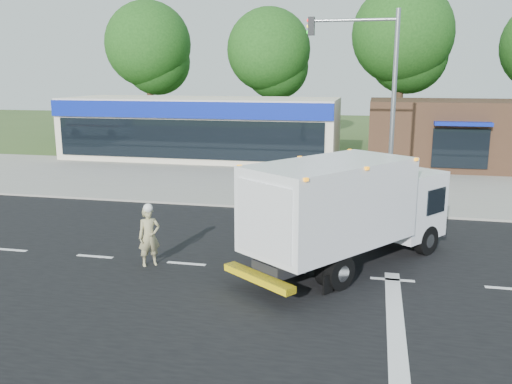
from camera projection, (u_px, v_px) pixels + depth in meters
ground at (285, 272)px, 15.59m from camera, size 120.00×120.00×0.00m
road_asphalt at (285, 272)px, 15.58m from camera, size 60.00×14.00×0.02m
sidewalk at (316, 204)px, 23.39m from camera, size 60.00×2.40×0.12m
parking_apron at (328, 180)px, 28.94m from camera, size 60.00×9.00×0.02m
lane_markings at (328, 293)px, 14.01m from camera, size 55.20×7.00×0.01m
ems_box_truck at (348, 205)px, 15.60m from camera, size 6.14×7.22×3.24m
emergency_worker at (149, 235)px, 15.90m from camera, size 0.78×0.73×1.90m
retail_strip_mall at (201, 128)px, 36.05m from camera, size 18.00×6.20×4.00m
brown_storefront at (454, 134)px, 32.74m from camera, size 10.00×6.70×4.00m
traffic_signal_pole at (377, 91)px, 21.28m from camera, size 3.51×0.25×8.00m
background_trees at (336, 49)px, 41.03m from camera, size 36.77×7.39×12.10m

